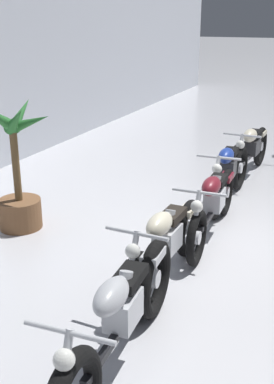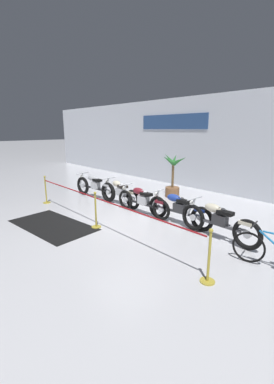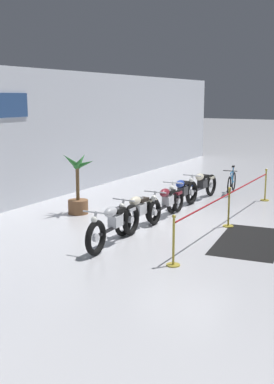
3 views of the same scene
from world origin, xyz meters
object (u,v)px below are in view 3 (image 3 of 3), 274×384
object	(u,v)px
motorcycle_cream_1	(138,212)
motorcycle_silver_0	(114,224)
motorcycle_blue_3	(182,193)
motorcycle_cream_4	(202,186)
bicycle	(232,183)
stanchion_mid_right	(265,190)
stanchion_far_left	(214,209)
floor_banner	(249,241)
potted_palm_left_of_row	(78,189)
motorcycle_maroon_2	(167,202)
stanchion_mid_left	(229,213)

from	to	relation	value
motorcycle_cream_1	motorcycle_silver_0	bearing A→B (deg)	-173.55
motorcycle_blue_3	motorcycle_cream_4	distance (m)	1.36
bicycle	stanchion_mid_right	xyz separation A→B (m)	(-0.66, -1.35, -0.01)
motorcycle_cream_1	stanchion_far_left	world-z (taller)	stanchion_far_left
motorcycle_blue_3	stanchion_mid_right	world-z (taller)	stanchion_mid_right
motorcycle_blue_3	floor_banner	xyz separation A→B (m)	(-2.41, -2.81, -0.45)
potted_palm_left_of_row	stanchion_far_left	size ratio (longest dim) A/B	0.25
motorcycle_maroon_2	bicycle	bearing A→B (deg)	-5.83
motorcycle_cream_4	floor_banner	size ratio (longest dim) A/B	0.84
stanchion_mid_right	floor_banner	world-z (taller)	stanchion_mid_right
motorcycle_silver_0	bicycle	xyz separation A→B (m)	(7.10, -0.43, -0.11)
motorcycle_maroon_2	floor_banner	xyz separation A→B (m)	(-1.04, -2.65, -0.45)
motorcycle_maroon_2	stanchion_mid_right	xyz separation A→B (m)	(3.65, -1.79, -0.10)
motorcycle_cream_1	floor_banner	xyz separation A→B (m)	(0.33, -2.80, -0.45)
stanchion_far_left	stanchion_mid_right	world-z (taller)	same
motorcycle_silver_0	stanchion_mid_left	world-z (taller)	stanchion_mid_left
motorcycle_cream_1	floor_banner	size ratio (longest dim) A/B	0.79
motorcycle_maroon_2	floor_banner	size ratio (longest dim) A/B	0.84
motorcycle_cream_1	stanchion_mid_right	distance (m)	5.38
motorcycle_blue_3	motorcycle_silver_0	bearing A→B (deg)	-177.64
motorcycle_silver_0	potted_palm_left_of_row	size ratio (longest dim) A/B	1.37
motorcycle_blue_3	stanchion_mid_left	world-z (taller)	stanchion_mid_left
motorcycle_cream_1	stanchion_mid_right	xyz separation A→B (m)	(5.01, -1.94, -0.10)
motorcycle_cream_4	bicycle	xyz separation A→B (m)	(1.58, -0.50, -0.11)
motorcycle_maroon_2	potted_palm_left_of_row	world-z (taller)	potted_palm_left_of_row
potted_palm_left_of_row	stanchion_mid_right	bearing A→B (deg)	-43.96
potted_palm_left_of_row	stanchion_mid_left	size ratio (longest dim) A/B	1.71
motorcycle_blue_3	stanchion_mid_right	bearing A→B (deg)	-40.63
stanchion_mid_left	floor_banner	size ratio (longest dim) A/B	0.38
motorcycle_silver_0	floor_banner	size ratio (longest dim) A/B	0.90
stanchion_mid_right	motorcycle_silver_0	bearing A→B (deg)	164.55
motorcycle_maroon_2	stanchion_far_left	size ratio (longest dim) A/B	0.32
motorcycle_blue_3	potted_palm_left_of_row	bearing A→B (deg)	132.89
bicycle	potted_palm_left_of_row	distance (m)	5.88
stanchion_far_left	floor_banner	world-z (taller)	stanchion_far_left
motorcycle_cream_1	stanchion_mid_left	bearing A→B (deg)	-55.26
stanchion_mid_left	potted_palm_left_of_row	bearing A→B (deg)	100.08
motorcycle_maroon_2	motorcycle_blue_3	size ratio (longest dim) A/B	1.01
motorcycle_silver_0	floor_banner	distance (m)	3.20
motorcycle_silver_0	stanchion_mid_right	world-z (taller)	stanchion_mid_right
motorcycle_silver_0	stanchion_mid_left	xyz separation A→B (m)	(2.77, -1.78, -0.11)
motorcycle_silver_0	motorcycle_blue_3	distance (m)	4.17
motorcycle_cream_1	potted_palm_left_of_row	xyz separation A→B (m)	(0.59, 2.33, 0.27)
motorcycle_blue_3	stanchion_far_left	world-z (taller)	stanchion_far_left
motorcycle_silver_0	potted_palm_left_of_row	bearing A→B (deg)	51.16
motorcycle_cream_1	motorcycle_blue_3	distance (m)	2.74
motorcycle_silver_0	potted_palm_left_of_row	xyz separation A→B (m)	(2.01, 2.49, 0.26)
bicycle	potted_palm_left_of_row	xyz separation A→B (m)	(-5.09, 2.92, 0.36)
potted_palm_left_of_row	stanchion_mid_right	world-z (taller)	potted_palm_left_of_row
potted_palm_left_of_row	bicycle	bearing A→B (deg)	-29.82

